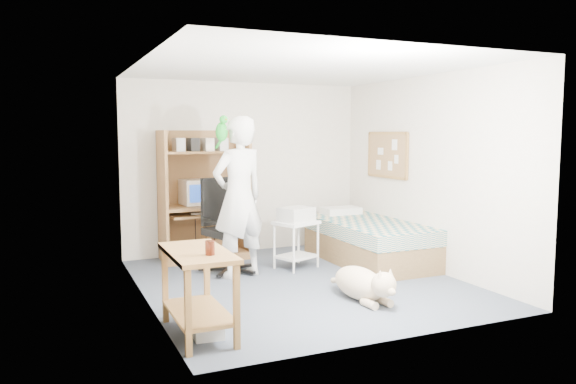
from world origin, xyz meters
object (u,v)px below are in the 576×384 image
object	(u,v)px
bed	(368,241)
side_desk	(198,280)
computer_hutch	(204,201)
printer_cart	(296,237)
dog	(363,283)
office_chair	(226,239)
person	(239,197)

from	to	relation	value
bed	side_desk	size ratio (longest dim) A/B	2.02
computer_hutch	side_desk	bearing A→B (deg)	-106.14
bed	printer_cart	xyz separation A→B (m)	(-1.05, 0.07, 0.12)
side_desk	printer_cart	size ratio (longest dim) A/B	1.58
side_desk	dog	xyz separation A→B (m)	(1.85, 0.30, -0.31)
computer_hutch	office_chair	world-z (taller)	computer_hutch
dog	bed	bearing A→B (deg)	52.10
bed	printer_cart	size ratio (longest dim) A/B	3.18
side_desk	dog	distance (m)	1.90
side_desk	person	size ratio (longest dim) A/B	0.51
computer_hutch	dog	xyz separation A→B (m)	(1.00, -2.63, -0.64)
computer_hutch	person	bearing A→B (deg)	-84.09
person	printer_cart	distance (m)	1.01
bed	printer_cart	bearing A→B (deg)	176.20
side_desk	printer_cart	bearing A→B (deg)	46.41
computer_hutch	dog	size ratio (longest dim) A/B	1.60
bed	person	xyz separation A→B (m)	(-1.88, -0.05, 0.69)
office_chair	person	world-z (taller)	person
computer_hutch	dog	bearing A→B (deg)	-69.25
computer_hutch	person	distance (m)	1.19
computer_hutch	bed	xyz separation A→B (m)	(2.00, -1.12, -0.53)
bed	person	world-z (taller)	person
bed	side_desk	bearing A→B (deg)	-147.50
printer_cart	bed	bearing A→B (deg)	-25.52
computer_hutch	printer_cart	bearing A→B (deg)	-48.05
computer_hutch	side_desk	distance (m)	3.08
bed	dog	distance (m)	1.82
bed	office_chair	xyz separation A→B (m)	(-1.95, 0.26, 0.13)
computer_hutch	office_chair	size ratio (longest dim) A/B	1.52
bed	dog	world-z (taller)	bed
person	bed	bearing A→B (deg)	165.04
computer_hutch	bed	world-z (taller)	computer_hutch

